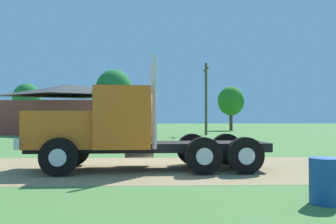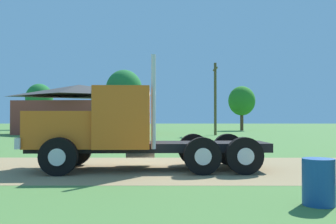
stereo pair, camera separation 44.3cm
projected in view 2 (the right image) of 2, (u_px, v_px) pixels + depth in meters
The scene contains 9 objects.
ground_plane at pixel (135, 168), 12.29m from camera, with size 200.00×200.00×0.00m, color #4E7B3B.
dirt_track at pixel (135, 168), 12.29m from camera, with size 120.00×6.42×0.01m, color #978058.
truck_foreground_white at pixel (118, 131), 11.94m from camera, with size 7.82×3.02×3.59m.
steel_barrel at pixel (318, 182), 7.06m from camera, with size 0.61×0.61×0.90m, color #19478C.
shed_building at pixel (79, 110), 39.42m from camera, with size 12.60×8.90×5.26m.
utility_pole_near at pixel (215, 97), 35.91m from camera, with size 0.26×2.20×7.08m.
tree_left at pixel (39, 99), 54.46m from camera, with size 3.96×3.96×6.76m.
tree_mid at pixel (124, 90), 43.83m from camera, with size 4.33×4.33×7.44m.
tree_right at pixel (242, 101), 49.64m from camera, with size 3.60×3.60×5.99m.
Camera 2 is at (1.16, -12.31, 1.67)m, focal length 39.33 mm.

